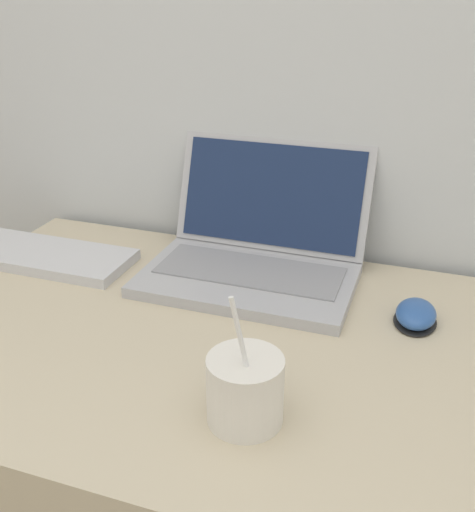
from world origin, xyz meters
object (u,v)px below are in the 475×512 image
Objects in this scene: computer_mouse at (416,315)px; external_keyboard at (35,254)px; drink_cup at (245,388)px; laptop at (256,248)px.

computer_mouse is 0.72m from external_keyboard.
drink_cup is 0.62m from external_keyboard.
computer_mouse is 0.25× the size of external_keyboard.
external_keyboard is (-0.54, 0.31, -0.04)m from drink_cup.
computer_mouse is at bearing 58.99° from drink_cup.
laptop reaches higher than computer_mouse.
laptop is 0.41m from drink_cup.
laptop is at bearing 105.65° from drink_cup.
laptop reaches higher than external_keyboard.
drink_cup is 0.36m from computer_mouse.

